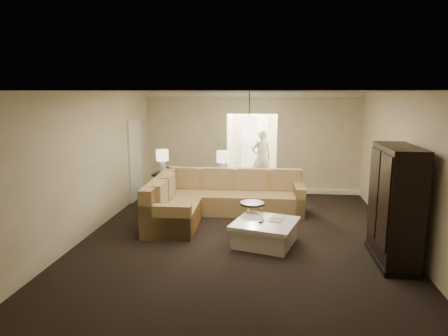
# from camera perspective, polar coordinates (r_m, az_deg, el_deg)

# --- Properties ---
(ground) EXTENTS (8.00, 8.00, 0.00)m
(ground) POSITION_cam_1_polar(r_m,az_deg,el_deg) (7.67, 2.22, -10.55)
(ground) COLOR black
(ground) RESTS_ON ground
(wall_back) EXTENTS (6.00, 0.04, 2.80)m
(wall_back) POSITION_cam_1_polar(r_m,az_deg,el_deg) (11.23, 3.97, 3.63)
(wall_back) COLOR beige
(wall_back) RESTS_ON ground
(wall_front) EXTENTS (6.00, 0.04, 2.80)m
(wall_front) POSITION_cam_1_polar(r_m,az_deg,el_deg) (3.47, -3.24, -12.81)
(wall_front) COLOR beige
(wall_front) RESTS_ON ground
(wall_left) EXTENTS (0.04, 8.00, 2.80)m
(wall_left) POSITION_cam_1_polar(r_m,az_deg,el_deg) (8.09, -19.38, 0.28)
(wall_left) COLOR beige
(wall_left) RESTS_ON ground
(wall_right) EXTENTS (0.04, 8.00, 2.80)m
(wall_right) POSITION_cam_1_polar(r_m,az_deg,el_deg) (7.65, 25.30, -0.72)
(wall_right) COLOR beige
(wall_right) RESTS_ON ground
(ceiling) EXTENTS (6.00, 8.00, 0.02)m
(ceiling) POSITION_cam_1_polar(r_m,az_deg,el_deg) (7.15, 2.39, 10.86)
(ceiling) COLOR white
(ceiling) RESTS_ON wall_back
(crown_molding) EXTENTS (6.00, 0.10, 0.12)m
(crown_molding) POSITION_cam_1_polar(r_m,az_deg,el_deg) (11.09, 4.05, 10.43)
(crown_molding) COLOR white
(crown_molding) RESTS_ON wall_back
(baseboard) EXTENTS (6.00, 0.10, 0.12)m
(baseboard) POSITION_cam_1_polar(r_m,az_deg,el_deg) (11.42, 3.87, -3.08)
(baseboard) COLOR white
(baseboard) RESTS_ON ground
(side_door) EXTENTS (0.05, 0.90, 2.10)m
(side_door) POSITION_cam_1_polar(r_m,az_deg,el_deg) (10.68, -12.53, 1.14)
(side_door) COLOR silver
(side_door) RESTS_ON ground
(foyer) EXTENTS (1.44, 2.02, 2.80)m
(foyer) POSITION_cam_1_polar(r_m,az_deg,el_deg) (12.57, 4.29, 3.93)
(foyer) COLOR white
(foyer) RESTS_ON ground
(sectional_sofa) EXTENTS (3.35, 2.65, 0.99)m
(sectional_sofa) POSITION_cam_1_polar(r_m,az_deg,el_deg) (9.12, -1.42, -4.45)
(sectional_sofa) COLOR brown
(sectional_sofa) RESTS_ON ground
(coffee_table) EXTENTS (1.35, 1.35, 0.46)m
(coffee_table) POSITION_cam_1_polar(r_m,az_deg,el_deg) (7.55, 5.88, -9.13)
(coffee_table) COLOR silver
(coffee_table) RESTS_ON ground
(console_table) EXTENTS (2.01, 0.51, 0.77)m
(console_table) POSITION_cam_1_polar(r_m,az_deg,el_deg) (10.12, -4.49, -2.57)
(console_table) COLOR black
(console_table) RESTS_ON ground
(armoire) EXTENTS (0.58, 1.35, 1.95)m
(armoire) POSITION_cam_1_polar(r_m,az_deg,el_deg) (7.13, 23.22, -5.21)
(armoire) COLOR black
(armoire) RESTS_ON ground
(drink_table) EXTENTS (0.49, 0.49, 0.61)m
(drink_table) POSITION_cam_1_polar(r_m,az_deg,el_deg) (8.11, 4.03, -6.10)
(drink_table) COLOR black
(drink_table) RESTS_ON ground
(table_lamp_left) EXTENTS (0.31, 0.31, 0.59)m
(table_lamp_left) POSITION_cam_1_polar(r_m,az_deg,el_deg) (10.18, -8.80, 1.48)
(table_lamp_left) COLOR silver
(table_lamp_left) RESTS_ON console_table
(table_lamp_right) EXTENTS (0.31, 0.31, 0.59)m
(table_lamp_right) POSITION_cam_1_polar(r_m,az_deg,el_deg) (9.84, -0.16, 1.28)
(table_lamp_right) COLOR silver
(table_lamp_right) RESTS_ON console_table
(pendant_light) EXTENTS (0.38, 0.38, 1.09)m
(pendant_light) POSITION_cam_1_polar(r_m,az_deg,el_deg) (9.88, 3.61, 5.89)
(pendant_light) COLOR black
(pendant_light) RESTS_ON ceiling
(person) EXTENTS (0.81, 0.68, 1.91)m
(person) POSITION_cam_1_polar(r_m,az_deg,el_deg) (11.93, 5.36, 1.88)
(person) COLOR #E9E4C6
(person) RESTS_ON ground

